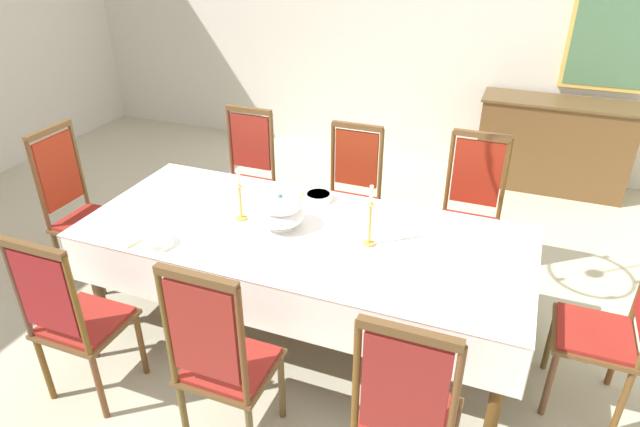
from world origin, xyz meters
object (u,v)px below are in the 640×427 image
at_px(candlestick_west, 240,200).
at_px(bowl_near_right, 158,241).
at_px(framed_painting, 630,5).
at_px(spoon_primary, 303,194).
at_px(chair_north_b, 350,193).
at_px(spoon_secondary, 145,238).
at_px(chair_head_west, 79,206).
at_px(dining_table, 303,241).
at_px(chair_north_a, 246,175).
at_px(chair_north_c, 470,211).
at_px(chair_south_b, 222,359).
at_px(bowl_near_left, 318,196).
at_px(sideboard, 552,145).
at_px(soup_tureen, 281,211).
at_px(candlestick_east, 370,221).
at_px(chair_south_a, 74,317).
at_px(chair_south_c, 406,414).
at_px(chair_head_east, 613,322).

relative_size(candlestick_west, bowl_near_right, 1.89).
bearing_deg(framed_painting, spoon_primary, -126.97).
distance_m(chair_north_b, spoon_secondary, 1.65).
bearing_deg(chair_head_west, dining_table, 90.00).
distance_m(chair_north_a, chair_head_west, 1.29).
xyz_separation_m(chair_north_a, chair_north_c, (1.82, 0.00, 0.01)).
xyz_separation_m(chair_north_a, spoon_secondary, (0.09, -1.41, 0.20)).
bearing_deg(candlestick_west, chair_north_c, 36.73).
height_order(chair_south_b, bowl_near_left, chair_south_b).
bearing_deg(bowl_near_left, spoon_primary, 168.20).
xyz_separation_m(chair_north_c, spoon_primary, (-1.09, -0.53, 0.19)).
relative_size(sideboard, framed_painting, 0.93).
bearing_deg(framed_painting, soup_tureen, -122.19).
relative_size(dining_table, candlestick_east, 7.07).
height_order(bowl_near_left, framed_painting, framed_painting).
xyz_separation_m(dining_table, chair_north_b, (-0.01, 0.98, -0.13)).
height_order(soup_tureen, sideboard, soup_tureen).
bearing_deg(chair_south_b, spoon_primary, 97.06).
height_order(chair_south_a, chair_north_b, chair_south_a).
distance_m(chair_north_a, spoon_secondary, 1.42).
relative_size(chair_north_a, bowl_near_right, 5.94).
bearing_deg(chair_north_c, chair_south_b, 65.20).
height_order(chair_south_a, spoon_primary, chair_south_a).
distance_m(candlestick_west, bowl_near_right, 0.56).
bearing_deg(spoon_secondary, chair_north_b, 73.97).
distance_m(soup_tureen, spoon_primary, 0.47).
relative_size(chair_north_c, candlestick_west, 3.25).
distance_m(chair_north_b, chair_south_c, 2.16).
distance_m(candlestick_west, candlestick_east, 0.84).
relative_size(chair_south_b, chair_south_c, 1.01).
relative_size(chair_south_b, spoon_primary, 6.49).
distance_m(chair_south_b, chair_head_east, 2.04).
distance_m(chair_south_a, bowl_near_right, 0.61).
height_order(dining_table, chair_north_b, chair_north_b).
distance_m(chair_south_b, spoon_secondary, 1.02).
relative_size(chair_head_east, bowl_near_right, 6.24).
distance_m(chair_south_a, bowl_near_left, 1.67).
distance_m(bowl_near_right, framed_painting, 4.54).
distance_m(chair_south_b, bowl_near_left, 1.43).
xyz_separation_m(dining_table, bowl_near_right, (-0.73, -0.45, 0.10)).
height_order(chair_head_east, spoon_secondary, chair_head_east).
bearing_deg(chair_head_east, chair_north_b, 61.26).
bearing_deg(spoon_secondary, bowl_near_right, 2.04).
distance_m(dining_table, soup_tureen, 0.23).
bearing_deg(spoon_primary, chair_head_east, -14.68).
height_order(candlestick_east, framed_painting, framed_painting).
distance_m(chair_head_east, spoon_primary, 2.02).
bearing_deg(sideboard, chair_south_b, 69.42).
bearing_deg(spoon_primary, candlestick_west, -118.56).
height_order(chair_south_a, candlestick_west, candlestick_west).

